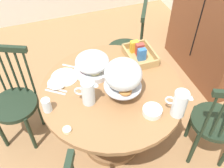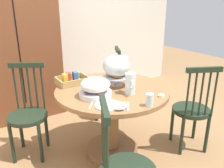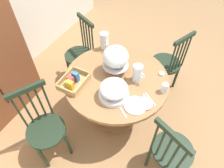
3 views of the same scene
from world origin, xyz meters
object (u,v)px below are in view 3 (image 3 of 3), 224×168
at_px(cereal_basket, 73,81).
at_px(china_plate_large, 135,105).
at_px(windsor_chair_far_side, 167,64).
at_px(windsor_chair_by_cabinet, 45,129).
at_px(butter_dish, 162,74).
at_px(milk_pitcher, 138,74).
at_px(orange_juice_pitcher, 104,42).
at_px(drinking_glass, 165,88).
at_px(windsor_chair_near_window, 81,55).
at_px(windsor_chair_facing_door, 171,152).
at_px(pastry_stand_with_dome, 116,58).
at_px(fruit_platter_covered, 114,90).
at_px(china_plate_small, 145,103).
at_px(dining_table, 116,91).
at_px(cereal_bowl, 114,53).

distance_m(cereal_basket, china_plate_large, 0.68).
bearing_deg(windsor_chair_far_side, windsor_chair_by_cabinet, 151.73).
relative_size(windsor_chair_far_side, butter_dish, 16.25).
bearing_deg(china_plate_large, milk_pitcher, 20.62).
distance_m(orange_juice_pitcher, drinking_glass, 0.92).
height_order(windsor_chair_near_window, china_plate_large, windsor_chair_near_window).
relative_size(windsor_chair_facing_door, china_plate_large, 4.43).
xyz_separation_m(windsor_chair_facing_door, pastry_stand_with_dome, (0.46, 0.83, 0.49)).
xyz_separation_m(windsor_chair_by_cabinet, windsor_chair_far_side, (1.52, -0.82, 0.00)).
bearing_deg(pastry_stand_with_dome, butter_dish, -68.13).
height_order(pastry_stand_with_dome, cereal_basket, pastry_stand_with_dome).
bearing_deg(fruit_platter_covered, windsor_chair_near_window, 53.41).
xyz_separation_m(drinking_glass, butter_dish, (0.22, 0.09, -0.04)).
bearing_deg(windsor_chair_near_window, china_plate_small, -116.88).
xyz_separation_m(china_plate_small, drinking_glass, (0.24, -0.11, 0.04)).
distance_m(dining_table, drinking_glass, 0.58).
bearing_deg(windsor_chair_near_window, drinking_glass, -105.39).
bearing_deg(dining_table, cereal_basket, 128.62).
xyz_separation_m(milk_pitcher, china_plate_large, (-0.31, -0.12, -0.09)).
distance_m(pastry_stand_with_dome, cereal_basket, 0.50).
height_order(windsor_chair_by_cabinet, fruit_platter_covered, windsor_chair_by_cabinet).
xyz_separation_m(dining_table, orange_juice_pitcher, (0.38, 0.35, 0.33)).
relative_size(windsor_chair_near_window, windsor_chair_far_side, 1.00).
distance_m(windsor_chair_near_window, drinking_glass, 1.36).
bearing_deg(dining_table, china_plate_large, -126.69).
height_order(cereal_basket, butter_dish, cereal_basket).
distance_m(cereal_basket, china_plate_small, 0.75).
height_order(pastry_stand_with_dome, butter_dish, pastry_stand_with_dome).
distance_m(china_plate_small, drinking_glass, 0.27).
xyz_separation_m(fruit_platter_covered, cereal_basket, (-0.05, 0.44, -0.05)).
bearing_deg(dining_table, pastry_stand_with_dome, 32.65).
xyz_separation_m(orange_juice_pitcher, china_plate_small, (-0.57, -0.75, -0.08)).
height_order(dining_table, butter_dish, butter_dish).
bearing_deg(windsor_chair_near_window, milk_pitcher, -108.80).
distance_m(dining_table, fruit_platter_covered, 0.40).
height_order(windsor_chair_by_cabinet, china_plate_small, windsor_chair_by_cabinet).
distance_m(windsor_chair_facing_door, cereal_bowl, 1.23).
bearing_deg(cereal_basket, windsor_chair_facing_door, -94.79).
relative_size(windsor_chair_near_window, drinking_glass, 8.86).
xyz_separation_m(windsor_chair_near_window, china_plate_small, (-0.59, -1.16, 0.30)).
distance_m(dining_table, milk_pitcher, 0.39).
bearing_deg(china_plate_large, cereal_bowl, 42.31).
bearing_deg(windsor_chair_near_window, butter_dish, -96.26).
relative_size(milk_pitcher, cereal_basket, 0.64).
xyz_separation_m(cereal_basket, drinking_glass, (0.33, -0.86, 0.02)).
distance_m(milk_pitcher, drinking_glass, 0.30).
height_order(orange_juice_pitcher, cereal_bowl, orange_juice_pitcher).
bearing_deg(china_plate_small, windsor_chair_by_cabinet, 123.64).
bearing_deg(china_plate_small, cereal_basket, 97.37).
height_order(windsor_chair_facing_door, orange_juice_pitcher, windsor_chair_facing_door).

